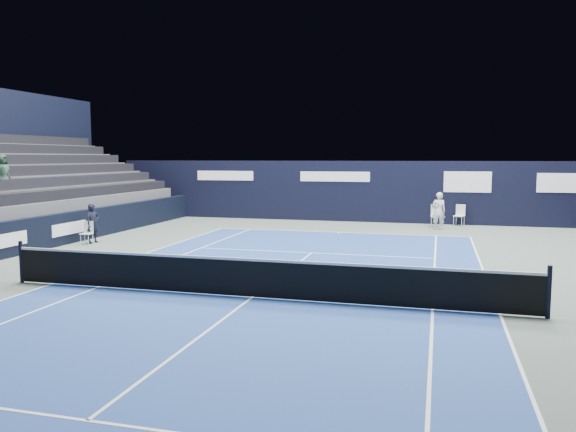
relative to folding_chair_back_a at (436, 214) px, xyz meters
name	(u,v)px	position (x,y,z in m)	size (l,w,h in m)	color
ground	(276,280)	(-4.07, -13.15, -0.60)	(48.00, 48.00, 0.00)	#4D5C54
court_surface	(252,298)	(-4.07, -15.15, -0.60)	(10.97, 23.77, 0.01)	navy
folding_chair_back_a	(436,214)	(0.00, 0.00, 0.00)	(0.48, 0.47, 1.06)	silver
folding_chair_back_b	(460,214)	(1.11, 0.70, -0.02)	(0.58, 0.57, 1.03)	silver
line_judge_chair	(88,231)	(-12.78, -8.93, -0.11)	(0.41, 0.40, 0.86)	white
line_judge	(93,223)	(-12.72, -8.66, 0.15)	(0.55, 0.36, 1.51)	black
court_markings	(252,298)	(-4.07, -15.15, -0.59)	(11.03, 23.83, 0.00)	white
tennis_net	(252,277)	(-4.07, -15.15, -0.09)	(12.90, 0.10, 1.10)	black
back_sponsor_wall	(355,191)	(-4.07, 1.35, 0.95)	(26.00, 0.63, 3.10)	black
side_barrier_left	(65,228)	(-13.57, -9.18, 0.00)	(0.33, 22.00, 1.20)	black
spectator_stand	(1,190)	(-17.34, -8.18, 1.35)	(6.00, 18.00, 6.40)	#515154
tennis_player	(439,211)	(0.12, -1.02, 0.25)	(0.68, 0.86, 1.70)	white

